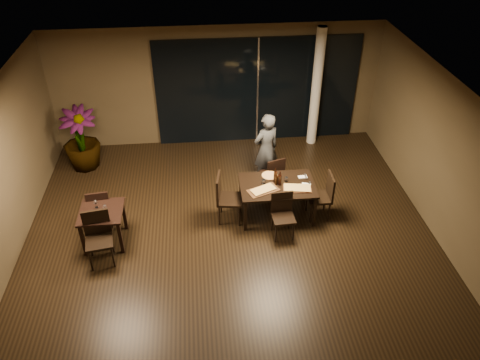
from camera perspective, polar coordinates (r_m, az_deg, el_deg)
name	(u,v)px	position (r m, az deg, el deg)	size (l,w,h in m)	color
ground	(231,243)	(9.14, -1.06, -7.70)	(8.00, 8.00, 0.00)	black
wall_back	(217,86)	(11.73, -2.85, 11.42)	(8.00, 0.10, 3.00)	#4A3D27
wall_right	(452,167)	(9.36, 24.39, 1.45)	(0.10, 8.00, 3.00)	#4A3D27
ceiling	(229,100)	(7.42, -1.31, 9.67)	(8.00, 8.00, 0.04)	white
window_panel	(257,91)	(11.79, 2.14, 10.78)	(5.00, 0.06, 2.70)	black
column	(316,88)	(11.72, 9.28, 10.98)	(0.24, 0.24, 3.00)	silver
main_table	(277,188)	(9.43, 4.55, -0.95)	(1.50, 1.00, 0.75)	black
side_table	(102,216)	(9.14, -16.48, -4.27)	(0.80, 0.80, 0.75)	black
chair_main_far	(274,173)	(10.16, 4.12, 0.85)	(0.52, 0.52, 0.90)	black
chair_main_near	(282,212)	(9.08, 5.20, -3.93)	(0.45, 0.45, 0.91)	black
chair_main_left	(225,196)	(9.33, -1.83, -1.93)	(0.56, 0.56, 1.06)	black
chair_main_right	(324,194)	(9.58, 10.16, -1.68)	(0.47, 0.47, 1.00)	black
chair_side_far	(100,206)	(9.59, -16.74, -3.10)	(0.47, 0.47, 0.91)	black
chair_side_near	(98,235)	(8.83, -16.88, -6.38)	(0.55, 0.55, 1.03)	black
diner	(266,149)	(10.31, 3.20, 3.76)	(0.58, 0.39, 1.71)	#303235
potted_plant	(80,139)	(11.48, -18.87, 4.74)	(0.82, 0.82, 1.51)	#24531B
pizza_board_left	(263,190)	(9.20, 2.84, -1.27)	(0.61, 0.31, 0.01)	#422815
pizza_board_right	(297,189)	(9.30, 6.99, -1.06)	(0.56, 0.28, 0.01)	#452516
oblong_pizza_left	(263,190)	(9.19, 2.85, -1.19)	(0.46, 0.21, 0.02)	maroon
oblong_pizza_right	(297,188)	(9.29, 7.00, -0.97)	(0.51, 0.23, 0.02)	maroon
round_pizza	(270,176)	(9.62, 3.63, 0.53)	(0.32, 0.32, 0.01)	red
bottle_a	(276,179)	(9.31, 4.46, 0.17)	(0.06, 0.06, 0.28)	black
bottle_b	(280,178)	(9.30, 4.88, 0.22)	(0.07, 0.07, 0.31)	black
bottle_c	(275,175)	(9.38, 4.33, 0.58)	(0.07, 0.07, 0.32)	black
tumbler_left	(264,182)	(9.38, 2.92, -0.19)	(0.08, 0.08, 0.09)	white
tumbler_right	(286,179)	(9.48, 5.66, 0.10)	(0.07, 0.07, 0.09)	white
napkin_near	(306,185)	(9.44, 8.08, -0.56)	(0.18, 0.10, 0.01)	white
napkin_far	(303,177)	(9.65, 7.65, 0.38)	(0.18, 0.10, 0.01)	white
wine_glass_a	(96,204)	(9.12, -17.16, -2.83)	(0.07, 0.07, 0.16)	white
wine_glass_b	(105,209)	(8.95, -16.10, -3.41)	(0.07, 0.07, 0.17)	white
side_napkin	(100,219)	(8.88, -16.68, -4.52)	(0.18, 0.11, 0.01)	white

